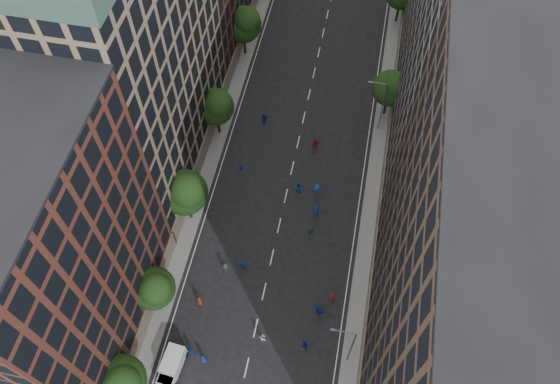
{
  "coord_description": "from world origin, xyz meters",
  "views": [
    {
      "loc": [
        6.62,
        -5.46,
        60.44
      ],
      "look_at": [
        -0.62,
        30.69,
        2.0
      ],
      "focal_mm": 35.0,
      "sensor_mm": 36.0,
      "label": 1
    }
  ],
  "objects_px": {
    "streetlamp_near": "(350,345)",
    "streetlamp_far": "(382,104)",
    "skater_0": "(204,360)",
    "cargo_van": "(172,365)",
    "skater_2": "(304,344)"
  },
  "relations": [
    {
      "from": "streetlamp_near",
      "to": "streetlamp_far",
      "type": "xyz_separation_m",
      "value": [
        0.0,
        33.0,
        0.0
      ]
    },
    {
      "from": "skater_0",
      "to": "streetlamp_far",
      "type": "bearing_deg",
      "value": -96.2
    },
    {
      "from": "streetlamp_near",
      "to": "cargo_van",
      "type": "relative_size",
      "value": 2.05
    },
    {
      "from": "streetlamp_far",
      "to": "skater_0",
      "type": "bearing_deg",
      "value": -112.54
    },
    {
      "from": "streetlamp_near",
      "to": "skater_2",
      "type": "height_order",
      "value": "streetlamp_near"
    },
    {
      "from": "cargo_van",
      "to": "skater_0",
      "type": "xyz_separation_m",
      "value": [
        3.1,
        1.36,
        -0.44
      ]
    },
    {
      "from": "skater_2",
      "to": "skater_0",
      "type": "bearing_deg",
      "value": 30.02
    },
    {
      "from": "streetlamp_far",
      "to": "cargo_van",
      "type": "bearing_deg",
      "value": -115.76
    },
    {
      "from": "streetlamp_far",
      "to": "skater_2",
      "type": "height_order",
      "value": "streetlamp_far"
    },
    {
      "from": "skater_0",
      "to": "cargo_van",
      "type": "bearing_deg",
      "value": 40.05
    },
    {
      "from": "streetlamp_near",
      "to": "cargo_van",
      "type": "distance_m",
      "value": 19.16
    },
    {
      "from": "skater_2",
      "to": "cargo_van",
      "type": "bearing_deg",
      "value": 30.93
    },
    {
      "from": "skater_0",
      "to": "skater_2",
      "type": "xyz_separation_m",
      "value": [
        10.41,
        3.75,
        0.12
      ]
    },
    {
      "from": "streetlamp_near",
      "to": "skater_0",
      "type": "height_order",
      "value": "streetlamp_near"
    },
    {
      "from": "cargo_van",
      "to": "skater_2",
      "type": "xyz_separation_m",
      "value": [
        13.52,
        5.11,
        -0.32
      ]
    }
  ]
}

